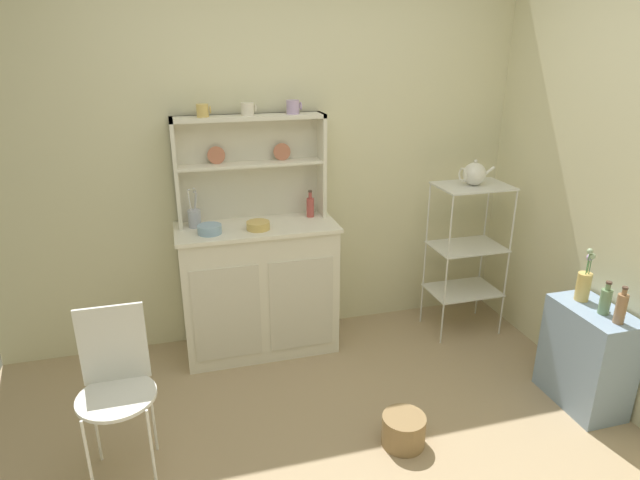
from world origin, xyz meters
TOP-DOWN VIEW (x-y plane):
  - wall_back at (0.00, 1.62)m, footprint 3.84×0.05m
  - hutch_cabinet at (-0.25, 1.37)m, footprint 1.02×0.45m
  - hutch_shelf_unit at (-0.25, 1.53)m, footprint 0.95×0.18m
  - bakers_rack at (1.20, 1.24)m, footprint 0.49×0.34m
  - side_shelf_blue at (1.44, 0.28)m, footprint 0.28×0.48m
  - wire_chair at (-1.08, 0.45)m, footprint 0.36×0.36m
  - floor_basket at (0.30, 0.23)m, footprint 0.23×0.23m
  - cup_gold_0 at (-0.52, 1.49)m, footprint 0.09×0.07m
  - cup_cream_1 at (-0.26, 1.49)m, footprint 0.09×0.08m
  - cup_lilac_2 at (0.03, 1.49)m, footprint 0.09×0.08m
  - bowl_mixing_large at (-0.55, 1.29)m, footprint 0.15×0.15m
  - bowl_floral_medium at (-0.25, 1.29)m, footprint 0.15×0.15m
  - jam_bottle at (0.13, 1.45)m, footprint 0.05×0.05m
  - utensil_jar at (-0.63, 1.45)m, footprint 0.08×0.08m
  - porcelain_teapot at (1.20, 1.24)m, footprint 0.24×0.15m
  - flower_vase at (1.44, 0.40)m, footprint 0.08×0.08m
  - oil_bottle at (1.44, 0.23)m, footprint 0.06×0.06m
  - vinegar_bottle at (1.44, 0.13)m, footprint 0.05×0.05m

SIDE VIEW (x-z plane):
  - floor_basket at x=0.30m, z-range 0.00..0.17m
  - side_shelf_blue at x=1.44m, z-range 0.00..0.60m
  - hutch_cabinet at x=-0.25m, z-range 0.01..0.90m
  - wire_chair at x=-1.08m, z-range 0.09..0.94m
  - oil_bottle at x=1.44m, z-range 0.59..0.78m
  - bakers_rack at x=1.20m, z-range 0.14..1.22m
  - vinegar_bottle at x=1.44m, z-range 0.59..0.79m
  - flower_vase at x=1.44m, z-range 0.55..0.87m
  - bowl_floral_medium at x=-0.25m, z-range 0.89..0.94m
  - bowl_mixing_large at x=-0.55m, z-range 0.89..0.94m
  - utensil_jar at x=-0.63m, z-range 0.82..1.07m
  - jam_bottle at x=0.13m, z-range 0.87..1.05m
  - porcelain_teapot at x=1.20m, z-range 1.07..1.25m
  - wall_back at x=0.00m, z-range 0.00..2.50m
  - hutch_shelf_unit at x=-0.25m, z-range 0.94..1.62m
  - cup_cream_1 at x=-0.26m, z-range 1.56..1.64m
  - cup_gold_0 at x=-0.52m, z-range 1.56..1.64m
  - cup_lilac_2 at x=0.03m, z-range 1.56..1.64m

